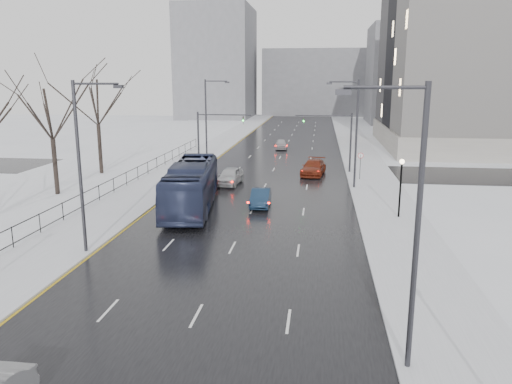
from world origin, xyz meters
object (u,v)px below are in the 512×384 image
at_px(sedan_center_near, 230,176).
at_px(sedan_right_far, 313,167).
at_px(bus, 191,186).
at_px(no_uturn_sign, 361,158).
at_px(streetlight_r_near, 411,217).
at_px(sedan_right_near, 261,198).
at_px(tree_park_e, 102,174).
at_px(streetlight_l_near, 83,159).
at_px(streetlight_l_far, 208,117).
at_px(lamppost_r_mid, 401,180).
at_px(tree_park_d, 58,195).
at_px(streetlight_r_mid, 354,129).
at_px(mast_signal_right, 341,135).
at_px(mast_signal_left, 208,134).
at_px(sedan_center_far, 281,144).

height_order(sedan_center_near, sedan_right_far, sedan_center_near).
bearing_deg(bus, no_uturn_sign, 35.77).
relative_size(streetlight_r_near, sedan_right_far, 1.82).
distance_m(no_uturn_sign, sedan_right_near, 14.67).
height_order(tree_park_e, sedan_center_near, tree_park_e).
distance_m(streetlight_l_near, streetlight_l_far, 32.00).
distance_m(streetlight_l_far, lamppost_r_mid, 29.30).
height_order(tree_park_d, streetlight_r_mid, streetlight_r_mid).
distance_m(lamppost_r_mid, sedan_center_near, 17.87).
bearing_deg(streetlight_r_mid, sedan_right_near, -134.87).
xyz_separation_m(streetlight_r_mid, streetlight_l_far, (-16.33, 12.00, 0.00)).
height_order(tree_park_e, mast_signal_right, tree_park_e).
relative_size(tree_park_e, sedan_right_far, 2.45).
height_order(streetlight_r_mid, no_uturn_sign, streetlight_r_mid).
relative_size(sedan_right_near, sedan_right_far, 0.77).
relative_size(tree_park_d, no_uturn_sign, 4.63).
relative_size(streetlight_r_mid, streetlight_l_near, 1.00).
bearing_deg(sedan_right_far, streetlight_l_far, 163.03).
xyz_separation_m(mast_signal_right, mast_signal_left, (-14.65, 0.00, 0.00)).
bearing_deg(streetlight_l_far, tree_park_e, -141.43).
xyz_separation_m(tree_park_e, mast_signal_left, (10.87, 4.00, 4.11)).
bearing_deg(tree_park_e, mast_signal_right, 8.90).
bearing_deg(streetlight_l_near, sedan_right_far, 64.31).
xyz_separation_m(tree_park_d, sedan_center_far, (17.30, 31.97, 0.75)).
xyz_separation_m(lamppost_r_mid, sedan_center_far, (-11.50, 35.97, -2.19)).
distance_m(streetlight_r_near, no_uturn_sign, 34.18).
distance_m(mast_signal_left, sedan_center_near, 9.19).
bearing_deg(mast_signal_right, tree_park_d, -150.88).
bearing_deg(mast_signal_right, streetlight_r_mid, -84.00).
distance_m(lamppost_r_mid, sedan_center_far, 37.83).
xyz_separation_m(sedan_center_near, sedan_right_near, (3.93, -8.03, -0.12)).
relative_size(streetlight_r_near, streetlight_l_near, 1.00).
distance_m(streetlight_l_far, sedan_center_near, 13.46).
relative_size(sedan_center_near, sedan_right_near, 1.14).
height_order(bus, sedan_right_far, bus).
bearing_deg(sedan_center_far, streetlight_r_mid, -76.21).
bearing_deg(tree_park_e, tree_park_d, -87.71).
bearing_deg(mast_signal_left, sedan_center_far, 69.21).
distance_m(streetlight_l_far, sedan_center_far, 16.67).
relative_size(streetlight_l_near, sedan_right_near, 2.37).
xyz_separation_m(bus, sedan_center_near, (1.37, 9.45, -1.02)).
relative_size(streetlight_r_near, streetlight_r_mid, 1.00).
distance_m(mast_signal_left, sedan_right_near, 17.86).
bearing_deg(mast_signal_left, tree_park_e, -159.81).
bearing_deg(sedan_right_far, no_uturn_sign, -19.17).
height_order(mast_signal_right, mast_signal_left, same).
height_order(streetlight_r_mid, sedan_center_near, streetlight_r_mid).
bearing_deg(no_uturn_sign, sedan_right_near, -126.63).
distance_m(tree_park_d, streetlight_l_far, 21.17).
distance_m(tree_park_d, no_uturn_sign, 28.88).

